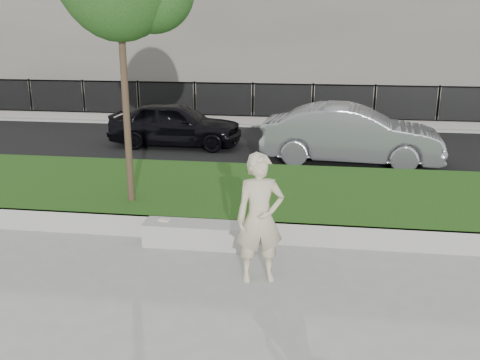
% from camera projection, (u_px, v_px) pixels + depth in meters
% --- Properties ---
extents(ground, '(90.00, 90.00, 0.00)m').
position_uv_depth(ground, '(200.00, 265.00, 8.56)').
color(ground, gray).
rests_on(ground, ground).
extents(grass_bank, '(34.00, 4.00, 0.40)m').
position_uv_depth(grass_bank, '(230.00, 196.00, 11.35)').
color(grass_bank, '#0E380E').
rests_on(grass_bank, ground).
extents(grass_kerb, '(34.00, 0.08, 0.40)m').
position_uv_depth(grass_kerb, '(212.00, 230.00, 9.49)').
color(grass_kerb, gray).
rests_on(grass_kerb, ground).
extents(street, '(34.00, 7.00, 0.04)m').
position_uv_depth(street, '(258.00, 147.00, 16.62)').
color(street, black).
rests_on(street, ground).
extents(far_pavement, '(34.00, 3.00, 0.12)m').
position_uv_depth(far_pavement, '(271.00, 120.00, 20.88)').
color(far_pavement, gray).
rests_on(far_pavement, ground).
extents(iron_fence, '(32.00, 0.30, 1.50)m').
position_uv_depth(iron_fence, '(269.00, 112.00, 19.80)').
color(iron_fence, slate).
rests_on(iron_fence, far_pavement).
extents(stone_bench, '(1.98, 0.49, 0.40)m').
position_uv_depth(stone_bench, '(201.00, 234.00, 9.29)').
color(stone_bench, gray).
rests_on(stone_bench, ground).
extents(man, '(0.82, 0.65, 1.96)m').
position_uv_depth(man, '(260.00, 218.00, 7.84)').
color(man, beige).
rests_on(man, ground).
extents(book, '(0.22, 0.18, 0.02)m').
position_uv_depth(book, '(165.00, 220.00, 9.38)').
color(book, beige).
rests_on(book, stone_bench).
extents(car_dark, '(4.10, 1.73, 1.38)m').
position_uv_depth(car_dark, '(176.00, 124.00, 16.44)').
color(car_dark, black).
rests_on(car_dark, street).
extents(car_silver, '(4.89, 2.03, 1.57)m').
position_uv_depth(car_silver, '(351.00, 135.00, 14.42)').
color(car_silver, gray).
rests_on(car_silver, street).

